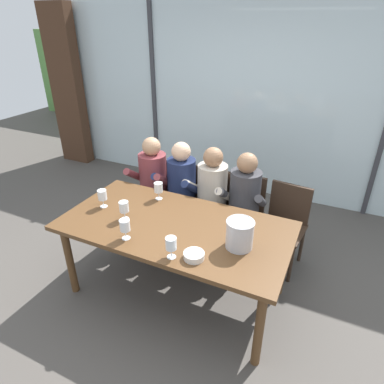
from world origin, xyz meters
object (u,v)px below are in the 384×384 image
tasting_bowl (194,256)px  person_maroon_top (150,182)px  wine_glass_near_bucket (158,188)px  dining_table (175,232)px  chair_center (214,203)px  person_beige_jumper (209,195)px  wine_glass_by_left_taster (102,196)px  chair_near_curtain (159,190)px  wine_glass_center_pour (171,244)px  ice_bucket_primary (240,234)px  chair_left_of_center (181,196)px  person_charcoal_jacket (242,202)px  wine_glass_spare_empty (124,207)px  chair_near_window_right (285,220)px  chair_right_of_center (243,210)px  person_navy_polo (178,188)px  wine_glass_by_right_taster (125,226)px

tasting_bowl → person_maroon_top: bearing=133.9°
wine_glass_near_bucket → person_maroon_top: bearing=130.7°
dining_table → chair_center: 0.96m
person_beige_jumper → wine_glass_by_left_taster: person_beige_jumper is taller
chair_near_curtain → dining_table: bearing=-46.7°
chair_near_curtain → wine_glass_center_pour: (0.91, -1.34, 0.38)m
ice_bucket_primary → chair_left_of_center: bearing=135.6°
person_charcoal_jacket → wine_glass_spare_empty: 1.23m
dining_table → wine_glass_center_pour: wine_glass_center_pour is taller
dining_table → wine_glass_spare_empty: wine_glass_spare_empty is taller
chair_near_curtain → wine_glass_center_pour: bearing=-50.2°
person_charcoal_jacket → tasting_bowl: 1.14m
chair_near_window_right → person_charcoal_jacket: size_ratio=0.73×
wine_glass_by_left_taster → wine_glass_center_pour: same height
tasting_bowl → chair_right_of_center: bearing=90.1°
person_beige_jumper → person_charcoal_jacket: (0.38, -0.00, 0.00)m
chair_center → person_navy_polo: bearing=-152.2°
dining_table → wine_glass_by_right_taster: (-0.26, -0.35, 0.20)m
ice_bucket_primary → wine_glass_by_right_taster: size_ratio=1.35×
ice_bucket_primary → chair_center: bearing=121.0°
chair_center → wine_glass_spare_empty: bearing=-107.1°
wine_glass_by_right_taster → person_navy_polo: bearing=95.9°
chair_center → wine_glass_spare_empty: (-0.44, -1.05, 0.38)m
ice_bucket_primary → chair_near_window_right: bearing=78.6°
chair_near_window_right → person_charcoal_jacket: (-0.43, -0.13, 0.17)m
dining_table → wine_glass_by_right_taster: bearing=-126.4°
wine_glass_center_pour → chair_right_of_center: bearing=83.4°
chair_left_of_center → dining_table: bearing=-67.7°
chair_near_curtain → person_beige_jumper: 0.75m
chair_center → chair_right_of_center: 0.34m
chair_center → person_beige_jumper: bearing=-86.8°
chair_near_curtain → wine_glass_by_left_taster: size_ratio=5.04×
person_maroon_top → person_beige_jumper: 0.74m
wine_glass_near_bucket → wine_glass_spare_empty: same height
person_maroon_top → wine_glass_by_left_taster: (-0.01, -0.80, 0.21)m
person_navy_polo → chair_center: bearing=26.0°
person_beige_jumper → chair_right_of_center: bearing=25.7°
chair_left_of_center → chair_right_of_center: 0.76m
person_maroon_top → wine_glass_center_pour: 1.52m
chair_center → chair_right_of_center: same height
person_beige_jumper → ice_bucket_primary: bearing=-50.6°
person_navy_polo → ice_bucket_primary: 1.31m
chair_right_of_center → person_charcoal_jacket: 0.22m
dining_table → wine_glass_near_bucket: size_ratio=11.50×
chair_near_curtain → person_navy_polo: (0.34, -0.15, 0.17)m
chair_left_of_center → person_charcoal_jacket: (0.78, -0.15, 0.17)m
chair_near_curtain → person_maroon_top: size_ratio=0.73×
chair_right_of_center → person_maroon_top: bearing=-175.7°
person_charcoal_jacket → wine_glass_by_right_taster: person_charcoal_jacket is taller
chair_center → ice_bucket_primary: size_ratio=3.74×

